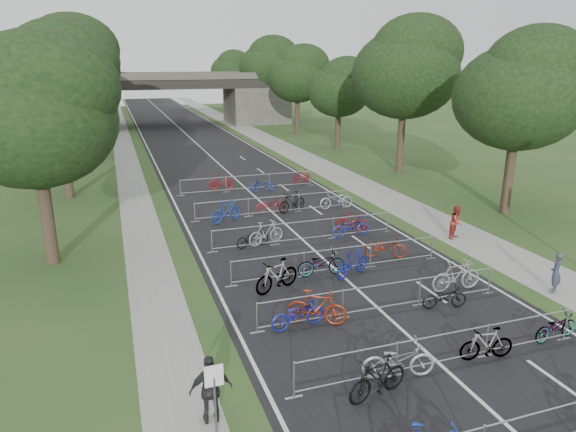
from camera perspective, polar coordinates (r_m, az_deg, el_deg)
name	(u,v)px	position (r m, az deg, el deg)	size (l,w,h in m)	color
road	(194,141)	(58.61, -10.45, 8.21)	(11.00, 140.00, 0.01)	black
sidewalk_right	(263,137)	(60.29, -2.84, 8.71)	(3.00, 140.00, 0.01)	gray
sidewalk_left	(123,144)	(57.99, -17.85, 7.60)	(2.00, 140.00, 0.01)	gray
lane_markings	(194,141)	(58.61, -10.45, 8.21)	(0.12, 140.00, 0.00)	silver
overpass_bridge	(175,99)	(73.02, -12.47, 12.56)	(31.00, 8.00, 7.05)	#42413B
park_sign	(214,386)	(12.79, -8.18, -18.22)	(0.45, 0.06, 1.83)	#4C4C51
tree_left_0	(35,114)	(23.54, -26.28, 10.08)	(6.72, 6.72, 10.25)	#33261C
tree_right_0	(522,92)	(31.81, 24.57, 12.43)	(7.17, 7.17, 10.93)	#33261C
tree_left_1	(57,82)	(35.41, -24.26, 13.39)	(7.56, 7.56, 11.53)	#33261C
tree_right_1	(407,70)	(41.38, 13.09, 15.54)	(8.18, 8.18, 12.47)	#33261C
tree_left_2	(68,66)	(47.36, -23.23, 15.03)	(8.40, 8.40, 12.81)	#33261C
tree_right_2	(340,88)	(52.05, 5.84, 13.92)	(6.16, 6.16, 9.39)	#33261C
tree_left_3	(78,81)	(59.38, -22.34, 13.67)	(6.72, 6.72, 10.25)	#33261C
tree_right_3	(299,75)	(63.11, 1.18, 15.40)	(7.17, 7.17, 10.93)	#33261C
tree_left_4	(81,71)	(71.34, -21.97, 14.71)	(7.56, 7.56, 11.53)	#33261C
tree_right_4	(269,65)	(74.48, -2.12, 16.37)	(8.18, 8.18, 12.47)	#33261C
tree_left_5	(84,64)	(83.32, -21.71, 15.45)	(8.40, 8.40, 12.81)	#33261C
tree_right_5	(248,77)	(86.07, -4.51, 15.11)	(6.16, 6.16, 9.39)	#33261C
tree_left_6	(88,73)	(95.34, -21.35, 14.55)	(6.72, 6.72, 10.25)	#33261C
tree_right_6	(231,70)	(97.71, -6.36, 15.84)	(7.17, 7.17, 10.93)	#33261C
barrier_row_0	(538,431)	(13.83, 26.02, -20.65)	(9.70, 0.08, 1.10)	#AAADB3
barrier_row_1	(443,350)	(16.03, 16.85, -14.02)	(9.70, 0.08, 1.10)	#AAADB3
barrier_row_2	(382,298)	(18.68, 10.44, -8.91)	(9.70, 0.08, 1.10)	#AAADB3
barrier_row_3	(338,260)	(21.77, 5.59, -4.87)	(9.70, 0.08, 1.10)	#AAADB3
barrier_row_4	(305,231)	(25.23, 1.85, -1.70)	(9.70, 0.08, 1.10)	#AAADB3
barrier_row_5	(274,205)	(29.75, -1.55, 1.21)	(9.70, 0.08, 1.10)	#AAADB3
barrier_row_6	(248,183)	(35.34, -4.47, 3.70)	(9.70, 0.08, 1.10)	#AAADB3
bike_4	(378,378)	(14.34, 9.94, -17.34)	(0.55, 1.94, 1.17)	black
bike_5	(398,360)	(15.24, 12.14, -15.37)	(0.73, 2.09, 1.10)	#A5A7AC
bike_6	(487,344)	(16.79, 21.20, -13.12)	(0.48, 1.71, 1.03)	#AAADB3
bike_7	(556,327)	(18.78, 27.61, -10.86)	(0.60, 1.73, 0.91)	#AAADB3
bike_8	(298,314)	(17.35, 1.10, -10.83)	(0.69, 1.96, 1.03)	#1B2198
bike_9	(317,308)	(17.56, 3.24, -10.12)	(0.58, 2.06, 1.24)	maroon
bike_10	(444,297)	(19.50, 16.99, -8.61)	(0.58, 1.67, 0.88)	black
bike_11	(456,276)	(20.94, 18.21, -6.34)	(0.59, 2.10, 1.26)	gray
bike_12	(277,276)	(19.92, -1.24, -6.66)	(0.59, 2.09, 1.26)	#AAADB3
bike_13	(321,263)	(21.36, 3.69, -5.28)	(0.71, 2.04, 1.07)	#AAADB3
bike_14	(352,263)	(21.39, 7.17, -5.21)	(0.55, 1.95, 1.17)	navy
bike_15	(386,247)	(23.64, 10.80, -3.41)	(0.67, 1.92, 1.01)	maroon
bike_16	(252,238)	(24.61, -3.97, -2.44)	(0.60, 1.73, 0.91)	black
bike_17	(266,233)	(24.84, -2.45, -1.90)	(0.55, 1.96, 1.18)	#97969C
bike_18	(351,227)	(26.10, 7.00, -1.21)	(0.71, 2.02, 1.06)	navy
bike_19	(352,221)	(27.07, 7.12, -0.61)	(0.47, 1.68, 1.01)	maroon
bike_20	(226,211)	(28.44, -6.91, 0.50)	(0.58, 2.06, 1.23)	#1B3B99
bike_21	(270,205)	(30.20, -2.06, 1.26)	(0.60, 1.71, 0.90)	maroon
bike_22	(292,202)	(30.19, 0.45, 1.58)	(0.57, 2.03, 1.22)	black
bike_23	(336,200)	(31.00, 5.41, 1.82)	(0.74, 2.12, 1.11)	#A6A6AD
bike_25	(221,182)	(35.75, -7.42, 3.74)	(0.50, 1.76, 1.06)	maroon
bike_26	(263,185)	(34.90, -2.77, 3.46)	(0.64, 1.84, 0.97)	navy
bike_27	(302,176)	(37.43, 1.59, 4.41)	(0.46, 1.64, 0.98)	maroon
pedestrian_a	(556,273)	(22.24, 27.63, -5.61)	(0.59, 0.39, 1.62)	#33354D
pedestrian_b	(456,222)	(27.00, 18.21, -0.66)	(0.81, 0.63, 1.67)	maroon
pedestrian_c	(211,390)	(13.32, -8.56, -18.56)	(1.06, 0.44, 1.81)	#262629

